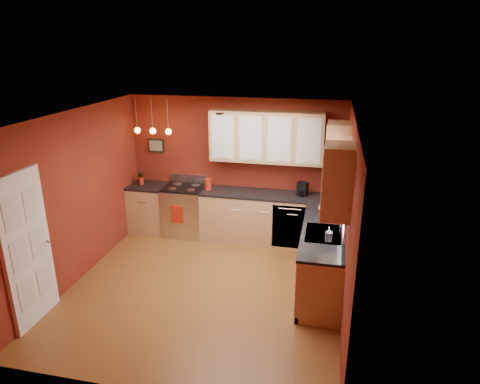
% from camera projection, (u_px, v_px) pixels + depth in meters
% --- Properties ---
extents(floor, '(4.20, 4.20, 0.00)m').
position_uv_depth(floor, '(205.00, 288.00, 6.49)').
color(floor, brown).
rests_on(floor, ground).
extents(ceiling, '(4.00, 4.20, 0.02)m').
position_uv_depth(ceiling, '(200.00, 116.00, 5.62)').
color(ceiling, white).
rests_on(ceiling, wall_back).
extents(wall_back, '(4.00, 0.02, 2.60)m').
position_uv_depth(wall_back, '(235.00, 168.00, 7.99)').
color(wall_back, maroon).
rests_on(wall_back, floor).
extents(wall_front, '(4.00, 0.02, 2.60)m').
position_uv_depth(wall_front, '(139.00, 286.00, 4.12)').
color(wall_front, maroon).
rests_on(wall_front, floor).
extents(wall_left, '(0.02, 4.20, 2.60)m').
position_uv_depth(wall_left, '(76.00, 198.00, 6.46)').
color(wall_left, maroon).
rests_on(wall_left, floor).
extents(wall_right, '(0.02, 4.20, 2.60)m').
position_uv_depth(wall_right, '(347.00, 220.00, 5.65)').
color(wall_right, maroon).
rests_on(wall_right, floor).
extents(base_cabinets_back_left, '(0.70, 0.60, 0.90)m').
position_uv_depth(base_cabinets_back_left, '(150.00, 209.00, 8.33)').
color(base_cabinets_back_left, tan).
rests_on(base_cabinets_back_left, floor).
extents(base_cabinets_back_right, '(2.54, 0.60, 0.90)m').
position_uv_depth(base_cabinets_back_right, '(271.00, 219.00, 7.85)').
color(base_cabinets_back_right, tan).
rests_on(base_cabinets_back_right, floor).
extents(base_cabinets_right, '(0.60, 2.10, 0.90)m').
position_uv_depth(base_cabinets_right, '(321.00, 259.00, 6.41)').
color(base_cabinets_right, tan).
rests_on(base_cabinets_right, floor).
extents(counter_back_left, '(0.70, 0.62, 0.04)m').
position_uv_depth(counter_back_left, '(148.00, 186.00, 8.17)').
color(counter_back_left, black).
rests_on(counter_back_left, base_cabinets_back_left).
extents(counter_back_right, '(2.54, 0.62, 0.04)m').
position_uv_depth(counter_back_right, '(271.00, 195.00, 7.69)').
color(counter_back_right, black).
rests_on(counter_back_right, base_cabinets_back_right).
extents(counter_right, '(0.62, 2.10, 0.04)m').
position_uv_depth(counter_right, '(323.00, 230.00, 6.26)').
color(counter_right, black).
rests_on(counter_right, base_cabinets_right).
extents(gas_range, '(0.76, 0.64, 1.11)m').
position_uv_depth(gas_range, '(185.00, 210.00, 8.17)').
color(gas_range, silver).
rests_on(gas_range, floor).
extents(dishwasher_front, '(0.60, 0.02, 0.80)m').
position_uv_depth(dishwasher_front, '(289.00, 227.00, 7.51)').
color(dishwasher_front, silver).
rests_on(dishwasher_front, base_cabinets_back_right).
extents(sink, '(0.50, 0.70, 0.33)m').
position_uv_depth(sink, '(323.00, 235.00, 6.12)').
color(sink, '#96969B').
rests_on(sink, counter_right).
extents(window, '(0.06, 1.02, 1.22)m').
position_uv_depth(window, '(347.00, 185.00, 5.81)').
color(window, white).
rests_on(window, wall_right).
extents(door_left_wall, '(0.12, 0.82, 2.05)m').
position_uv_depth(door_left_wall, '(27.00, 250.00, 5.44)').
color(door_left_wall, white).
rests_on(door_left_wall, floor).
extents(upper_cabinets_back, '(2.00, 0.35, 0.90)m').
position_uv_depth(upper_cabinets_back, '(266.00, 137.00, 7.49)').
color(upper_cabinets_back, tan).
rests_on(upper_cabinets_back, wall_back).
extents(upper_cabinets_right, '(0.35, 1.95, 0.90)m').
position_uv_depth(upper_cabinets_right, '(338.00, 165.00, 5.77)').
color(upper_cabinets_right, tan).
rests_on(upper_cabinets_right, wall_right).
extents(wall_picture, '(0.32, 0.03, 0.26)m').
position_uv_depth(wall_picture, '(156.00, 146.00, 8.17)').
color(wall_picture, black).
rests_on(wall_picture, wall_back).
extents(pendant_lights, '(0.71, 0.11, 0.66)m').
position_uv_depth(pendant_lights, '(153.00, 131.00, 7.72)').
color(pendant_lights, '#96969B').
rests_on(pendant_lights, ceiling).
extents(red_canister, '(0.14, 0.14, 0.20)m').
position_uv_depth(red_canister, '(208.00, 184.00, 7.88)').
color(red_canister, '#A92212').
rests_on(red_canister, counter_back_right).
extents(red_vase, '(0.09, 0.09, 0.14)m').
position_uv_depth(red_vase, '(141.00, 181.00, 8.19)').
color(red_vase, '#A92212').
rests_on(red_vase, counter_back_left).
extents(flowers, '(0.12, 0.12, 0.19)m').
position_uv_depth(flowers, '(140.00, 173.00, 8.14)').
color(flowers, '#A92212').
rests_on(flowers, red_vase).
extents(coffee_maker, '(0.21, 0.21, 0.25)m').
position_uv_depth(coffee_maker, '(302.00, 189.00, 7.57)').
color(coffee_maker, black).
rests_on(coffee_maker, counter_back_right).
extents(soap_pump, '(0.10, 0.10, 0.22)m').
position_uv_depth(soap_pump, '(329.00, 235.00, 5.81)').
color(soap_pump, silver).
rests_on(soap_pump, counter_right).
extents(dish_towel, '(0.24, 0.02, 0.33)m').
position_uv_depth(dish_towel, '(177.00, 215.00, 7.86)').
color(dish_towel, '#A92212').
rests_on(dish_towel, gas_range).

